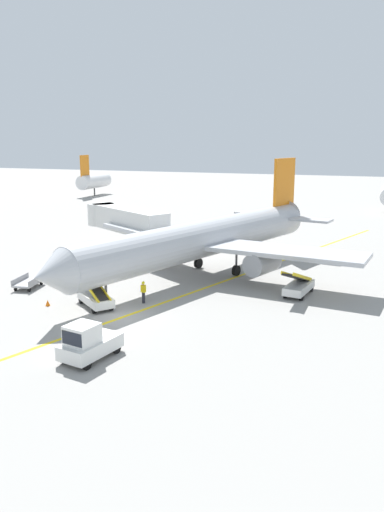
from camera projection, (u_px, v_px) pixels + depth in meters
name	position (u px, v px, depth m)	size (l,w,h in m)	color
ground_plane	(121.00, 318.00, 35.66)	(300.00, 300.00, 0.00)	gray
taxi_line_yellow	(172.00, 300.00, 39.63)	(0.30, 80.00, 0.01)	yellow
airliner	(207.00, 238.00, 46.09)	(27.55, 34.25, 10.10)	#B2B5BA
jet_bridge	(121.00, 219.00, 56.31)	(12.29, 8.75, 4.85)	silver
pushback_tug	(88.00, 343.00, 28.69)	(2.53, 3.89, 2.20)	silver
baggage_tug_near_wing	(113.00, 262.00, 47.66)	(1.35, 2.41, 2.10)	silver
belt_loader_forward_hold	(95.00, 296.00, 37.89)	(4.71, 4.07, 2.59)	silver
belt_loader_aft_hold	(298.00, 286.00, 40.60)	(2.06, 5.14, 2.59)	silver
baggage_cart_loaded	(29.00, 282.00, 42.68)	(1.99, 3.84, 0.94)	#A5A5A8
ground_crew_marshaller	(143.00, 291.00, 38.62)	(0.36, 0.24, 1.70)	#26262D
safety_cone_nose_left	(48.00, 303.00, 38.12)	(0.36, 0.36, 0.44)	orange
safety_cone_nose_right	(111.00, 256.00, 53.55)	(0.36, 0.36, 0.44)	orange
distant_aircraft_far_left	(94.00, 181.00, 111.70)	(3.00, 10.10, 8.80)	silver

